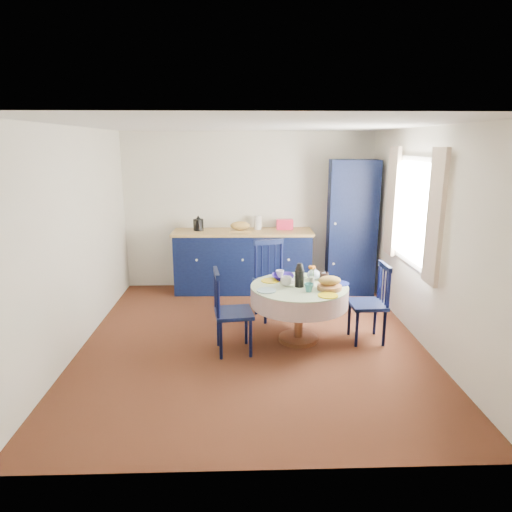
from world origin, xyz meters
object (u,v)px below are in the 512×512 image
Objects in this scene: kitchen_counter at (243,260)px; chair_left at (230,311)px; pantry_cabinet at (351,227)px; mug_d at (280,274)px; mug_c at (324,276)px; chair_right at (371,302)px; chair_far at (273,279)px; dining_table at (300,295)px; mug_b at (309,288)px; cobalt_bowl at (283,277)px; mug_a at (286,281)px.

kitchen_counter reaches higher than chair_left.
pantry_cabinet is 20.64× the size of mug_d.
mug_c is 0.54m from mug_d.
pantry_cabinet is at bearing 172.86° from chair_right.
pantry_cabinet reaches higher than kitchen_counter.
chair_left is (-1.85, -2.14, -0.55)m from pantry_cabinet.
chair_far is at bearing -128.40° from chair_right.
chair_left is (-0.82, -0.27, -0.08)m from dining_table.
chair_right is 9.00× the size of mug_b.
mug_b reaches higher than cobalt_bowl.
mug_a is 0.33m from mug_b.
chair_right is (1.11, -0.84, -0.05)m from chair_far.
pantry_cabinet reaches higher than dining_table.
kitchen_counter reaches higher than chair_far.
chair_far reaches higher than mug_a.
chair_far is 0.61m from cobalt_bowl.
mug_a is at bearing -73.38° from chair_left.
mug_b is 0.89× the size of mug_c.
pantry_cabinet reaches higher than mug_d.
mug_a is at bearing -93.67° from chair_right.
cobalt_bowl is (0.09, -0.57, 0.20)m from chair_far.
kitchen_counter is at bearing 91.00° from chair_far.
chair_right is at bearing -54.74° from chair_far.
chair_right is at bearing -90.44° from pantry_cabinet.
mug_c is at bearing -117.36° from chair_right.
mug_d is at bearing -100.74° from chair_far.
mug_b is at bearing -94.18° from chair_left.
chair_right is (0.84, -0.02, -0.09)m from dining_table.
mug_b is 0.39× the size of cobalt_bowl.
cobalt_bowl is at bearing -74.32° from mug_d.
mug_a is at bearing -100.35° from chair_far.
dining_table reaches higher than chair_right.
kitchen_counter is 1.88× the size of dining_table.
dining_table reaches higher than cobalt_bowl.
chair_left reaches higher than cobalt_bowl.
chair_far reaches higher than dining_table.
mug_c is at bearing -59.46° from kitchen_counter.
chair_left is 1.02× the size of chair_right.
dining_table is at bearing -58.71° from mug_d.
kitchen_counter is at bearing 105.51° from cobalt_bowl.
mug_a is at bearing -82.00° from mug_d.
dining_table is at bearing -7.12° from mug_a.
chair_right is at bearing 14.66° from mug_b.
mug_d is (0.45, -1.63, 0.24)m from kitchen_counter.
chair_far is at bearing -70.08° from kitchen_counter.
mug_b is at bearing -76.79° from chair_right.
pantry_cabinet is 2.18× the size of chair_right.
mug_b is at bearing -70.52° from kitchen_counter.
mug_d is at bearing 121.29° from dining_table.
mug_c is (-0.71, -1.63, -0.30)m from pantry_cabinet.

